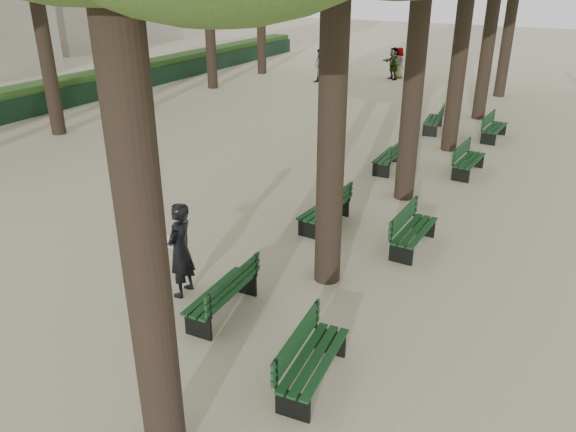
% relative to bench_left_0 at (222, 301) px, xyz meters
% --- Properties ---
extents(ground, '(120.00, 120.00, 0.00)m').
position_rel_bench_left_0_xyz_m(ground, '(-0.37, -0.94, -0.27)').
color(ground, '#BAAC8C').
rests_on(ground, ground).
extents(bench_left_0, '(0.64, 1.82, 0.92)m').
position_rel_bench_left_0_xyz_m(bench_left_0, '(0.00, 0.00, 0.00)').
color(bench_left_0, black).
rests_on(bench_left_0, ground).
extents(bench_left_1, '(0.71, 1.84, 0.92)m').
position_rel_bench_left_0_xyz_m(bench_left_1, '(-0.00, 4.35, 0.00)').
color(bench_left_1, black).
rests_on(bench_left_1, ground).
extents(bench_left_2, '(0.61, 1.81, 0.92)m').
position_rel_bench_left_0_xyz_m(bench_left_2, '(0.00, 9.08, 0.00)').
color(bench_left_2, black).
rests_on(bench_left_2, ground).
extents(bench_left_3, '(0.80, 1.86, 0.92)m').
position_rel_bench_left_0_xyz_m(bench_left_3, '(-0.00, 14.15, 0.00)').
color(bench_left_3, black).
rests_on(bench_left_3, ground).
extents(bench_right_0, '(0.73, 1.84, 0.92)m').
position_rel_bench_left_0_xyz_m(bench_right_0, '(2.27, -0.90, 0.00)').
color(bench_right_0, black).
rests_on(bench_right_0, ground).
extents(bench_right_1, '(0.62, 1.82, 0.92)m').
position_rel_bench_left_0_xyz_m(bench_right_1, '(2.27, 4.18, 0.00)').
color(bench_right_1, black).
rests_on(bench_right_1, ground).
extents(bench_right_2, '(0.69, 1.83, 0.92)m').
position_rel_bench_left_0_xyz_m(bench_right_2, '(2.27, 9.82, 0.00)').
color(bench_right_2, black).
rests_on(bench_right_2, ground).
extents(bench_right_3, '(0.68, 1.83, 0.92)m').
position_rel_bench_left_0_xyz_m(bench_right_3, '(2.27, 14.09, 0.00)').
color(bench_right_3, black).
rests_on(bench_right_3, ground).
extents(man_with_map, '(0.67, 0.79, 1.89)m').
position_rel_bench_left_0_xyz_m(man_with_map, '(-1.07, 0.22, 0.67)').
color(man_with_map, black).
rests_on(man_with_map, ground).
extents(pedestrian_d, '(0.79, 0.84, 1.67)m').
position_rel_bench_left_0_xyz_m(pedestrian_d, '(-4.79, 24.48, 0.56)').
color(pedestrian_d, '#262628').
rests_on(pedestrian_d, ground).
extents(pedestrian_a, '(0.91, 0.44, 1.81)m').
position_rel_bench_left_0_xyz_m(pedestrian_a, '(-7.98, 20.92, 0.63)').
color(pedestrian_a, '#262628').
rests_on(pedestrian_a, ground).
extents(pedestrian_e, '(1.45, 1.33, 1.75)m').
position_rel_bench_left_0_xyz_m(pedestrian_e, '(-4.92, 23.85, 0.60)').
color(pedestrian_e, '#262628').
rests_on(pedestrian_e, ground).
extents(fence, '(0.08, 42.00, 0.90)m').
position_rel_bench_left_0_xyz_m(fence, '(-15.37, 10.06, 0.18)').
color(fence, black).
rests_on(fence, ground).
extents(hedge, '(1.20, 42.00, 1.20)m').
position_rel_bench_left_0_xyz_m(hedge, '(-16.07, 10.06, 0.33)').
color(hedge, '#234919').
rests_on(hedge, ground).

